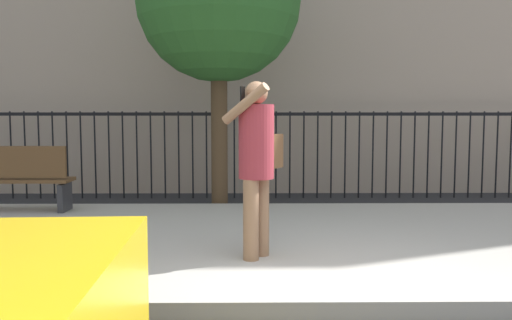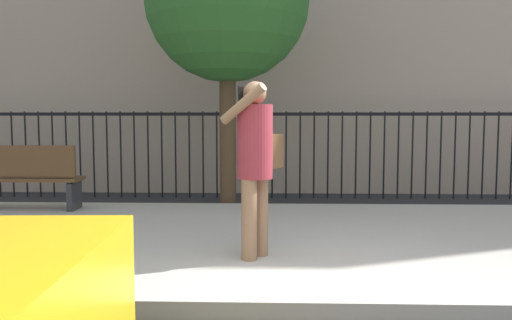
{
  "view_description": "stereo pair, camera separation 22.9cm",
  "coord_description": "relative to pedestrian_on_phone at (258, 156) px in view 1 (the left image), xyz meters",
  "views": [
    {
      "loc": [
        -0.6,
        -3.81,
        1.53
      ],
      "look_at": [
        -0.54,
        1.55,
        1.08
      ],
      "focal_mm": 37.19,
      "sensor_mm": 36.0,
      "label": 1
    },
    {
      "loc": [
        -0.37,
        -3.81,
        1.53
      ],
      "look_at": [
        -0.54,
        1.55,
        1.08
      ],
      "focal_mm": 37.19,
      "sensor_mm": 36.0,
      "label": 2
    }
  ],
  "objects": [
    {
      "name": "street_bench",
      "position": [
        -3.45,
        2.44,
        -0.49
      ],
      "size": [
        1.6,
        0.45,
        0.95
      ],
      "color": "brown",
      "rests_on": "sidewalk"
    },
    {
      "name": "pedestrian_on_phone",
      "position": [
        0.0,
        0.0,
        0.0
      ],
      "size": [
        0.62,
        0.72,
        1.7
      ],
      "color": "#936B4C",
      "rests_on": "sidewalk"
    },
    {
      "name": "iron_fence",
      "position": [
        0.53,
        4.63,
        -0.12
      ],
      "size": [
        12.03,
        0.04,
        1.6
      ],
      "color": "black",
      "rests_on": "ground"
    },
    {
      "name": "sidewalk",
      "position": [
        0.53,
        0.93,
        -1.06
      ],
      "size": [
        28.0,
        4.4,
        0.15
      ],
      "primitive_type": "cube",
      "color": "#B2ADA3",
      "rests_on": "ground"
    },
    {
      "name": "street_tree_near",
      "position": [
        -0.57,
        3.4,
        2.18
      ],
      "size": [
        2.59,
        2.59,
        4.64
      ],
      "color": "#4C3823",
      "rests_on": "ground"
    }
  ]
}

